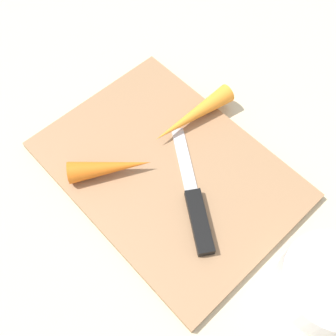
# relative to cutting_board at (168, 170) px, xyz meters

# --- Properties ---
(ground_plane) EXTENTS (1.40, 1.40, 0.00)m
(ground_plane) POSITION_rel_cutting_board_xyz_m (0.00, 0.00, -0.01)
(ground_plane) COLOR #C6B793
(cutting_board) EXTENTS (0.36, 0.26, 0.01)m
(cutting_board) POSITION_rel_cutting_board_xyz_m (0.00, 0.00, 0.00)
(cutting_board) COLOR #99704C
(cutting_board) RESTS_ON ground_plane
(knife) EXTENTS (0.18, 0.13, 0.01)m
(knife) POSITION_rel_cutting_board_xyz_m (0.08, -0.02, 0.01)
(knife) COLOR #B7B7BC
(knife) RESTS_ON cutting_board
(carrot_long) EXTENTS (0.04, 0.14, 0.03)m
(carrot_long) POSITION_rel_cutting_board_xyz_m (-0.03, 0.08, 0.02)
(carrot_long) COLOR orange
(carrot_long) RESTS_ON cutting_board
(carrot_short) EXTENTS (0.09, 0.11, 0.03)m
(carrot_short) POSITION_rel_cutting_board_xyz_m (-0.05, -0.06, 0.02)
(carrot_short) COLOR orange
(carrot_short) RESTS_ON cutting_board
(small_bowl) EXTENTS (0.12, 0.12, 0.05)m
(small_bowl) POSITION_rel_cutting_board_xyz_m (0.25, 0.03, 0.02)
(small_bowl) COLOR silver
(small_bowl) RESTS_ON ground_plane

